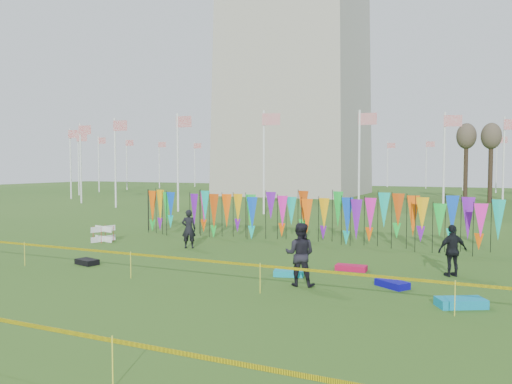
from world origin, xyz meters
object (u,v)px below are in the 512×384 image
at_px(person_mid, 300,254).
at_px(kite_bag_red, 351,268).
at_px(kite_bag_teal, 461,303).
at_px(kite_bag_blue, 392,284).
at_px(person_right, 453,251).
at_px(box_kite, 103,234).
at_px(kite_bag_black, 87,262).
at_px(person_left, 189,229).
at_px(kite_bag_turquoise, 289,273).

relative_size(person_mid, kite_bag_red, 1.82).
bearing_deg(kite_bag_teal, kite_bag_blue, 144.27).
distance_m(person_right, kite_bag_teal, 3.95).
height_order(kite_bag_blue, kite_bag_red, kite_bag_blue).
xyz_separation_m(box_kite, person_mid, (11.83, -4.48, 0.59)).
xyz_separation_m(box_kite, kite_bag_black, (3.37, -4.69, -0.29)).
xyz_separation_m(person_left, kite_bag_black, (-1.48, -4.82, -0.78)).
bearing_deg(kite_bag_turquoise, person_mid, -54.28).
bearing_deg(person_right, person_left, -41.73).
height_order(person_mid, kite_bag_teal, person_mid).
bearing_deg(box_kite, kite_bag_red, -7.18).
bearing_deg(kite_bag_blue, kite_bag_teal, -35.73).
bearing_deg(kite_bag_red, kite_bag_teal, -41.66).
bearing_deg(kite_bag_blue, box_kite, 166.42).
bearing_deg(box_kite, person_right, -3.92).
bearing_deg(kite_bag_black, person_left, 72.92).
bearing_deg(kite_bag_black, kite_bag_turquoise, 9.78).
distance_m(person_left, kite_bag_blue, 10.33).
relative_size(kite_bag_turquoise, kite_bag_teal, 0.80).
xyz_separation_m(person_mid, person_right, (4.25, 3.37, -0.11)).
bearing_deg(kite_bag_red, kite_bag_turquoise, -134.22).
xyz_separation_m(person_left, kite_bag_turquoise, (6.18, -3.50, -0.78)).
relative_size(kite_bag_turquoise, kite_bag_red, 0.92).
bearing_deg(kite_bag_blue, kite_bag_turquoise, 177.82).
distance_m(person_left, person_mid, 8.36).
relative_size(person_left, person_right, 1.00).
height_order(person_mid, kite_bag_blue, person_mid).
xyz_separation_m(box_kite, person_left, (4.86, 0.13, 0.49)).
xyz_separation_m(person_left, person_right, (11.23, -1.23, -0.00)).
xyz_separation_m(person_mid, kite_bag_black, (-8.46, -0.21, -0.88)).
relative_size(box_kite, person_right, 0.45).
relative_size(person_left, kite_bag_red, 1.62).
height_order(kite_bag_blue, kite_bag_black, kite_bag_blue).
distance_m(box_kite, kite_bag_turquoise, 11.55).
xyz_separation_m(kite_bag_turquoise, kite_bag_teal, (5.47, -1.58, 0.02)).
bearing_deg(person_mid, kite_bag_turquoise, -62.32).
xyz_separation_m(box_kite, kite_bag_teal, (16.51, -4.95, -0.27)).
distance_m(person_left, kite_bag_teal, 12.74).
xyz_separation_m(kite_bag_blue, kite_bag_teal, (2.02, -1.45, 0.01)).
height_order(box_kite, kite_bag_red, box_kite).
xyz_separation_m(kite_bag_turquoise, kite_bag_black, (-7.66, -1.32, 0.00)).
bearing_deg(kite_bag_teal, kite_bag_turquoise, 163.89).
relative_size(person_left, kite_bag_blue, 1.75).
bearing_deg(person_left, kite_bag_blue, 136.34).
distance_m(person_mid, kite_bag_black, 8.51).
height_order(kite_bag_blue, kite_bag_teal, kite_bag_teal).
xyz_separation_m(kite_bag_black, kite_bag_teal, (13.14, -0.26, 0.02)).
bearing_deg(kite_bag_black, kite_bag_red, 18.20).
distance_m(kite_bag_turquoise, kite_bag_black, 7.78).
relative_size(person_left, person_mid, 0.89).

